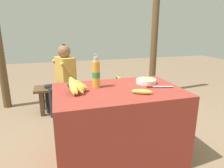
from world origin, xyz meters
TOP-DOWN VIEW (x-y plane):
  - ground_plane at (0.00, 0.00)m, footprint 12.00×12.00m
  - market_counter at (0.00, 0.00)m, footprint 1.16×0.76m
  - banana_bunch_ripe at (-0.39, 0.02)m, footprint 0.20×0.30m
  - serving_bowl at (0.34, 0.12)m, footprint 0.20×0.20m
  - water_bottle at (-0.18, 0.11)m, footprint 0.07×0.07m
  - loose_banana_front at (0.15, -0.19)m, footprint 0.18×0.12m
  - knife at (0.36, -0.05)m, footprint 0.25×0.09m
  - wooden_bench at (-0.04, 1.32)m, footprint 1.65×0.32m
  - seated_vendor at (-0.44, 1.28)m, footprint 0.47×0.43m
  - banana_bunch_green at (0.45, 1.32)m, footprint 0.17×0.26m
  - support_post_far at (1.25, 1.73)m, footprint 0.12×0.12m

SIDE VIEW (x-z plane):
  - ground_plane at x=0.00m, z-range 0.00..0.00m
  - wooden_bench at x=-0.04m, z-range 0.13..0.52m
  - market_counter at x=0.00m, z-range 0.00..0.70m
  - banana_bunch_green at x=0.45m, z-range 0.38..0.52m
  - seated_vendor at x=-0.44m, z-range 0.07..1.09m
  - knife at x=0.36m, z-range 0.70..0.72m
  - loose_banana_front at x=0.15m, z-range 0.70..0.75m
  - serving_bowl at x=0.34m, z-range 0.70..0.75m
  - banana_bunch_ripe at x=-0.39m, z-range 0.70..0.85m
  - water_bottle at x=-0.18m, z-range 0.67..0.99m
  - support_post_far at x=1.25m, z-range 0.00..2.40m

